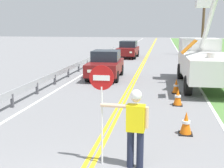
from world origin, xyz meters
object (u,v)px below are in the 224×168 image
at_px(flagger_worker, 135,124).
at_px(utility_bucket_truck, 203,60).
at_px(utility_pole_mid, 204,16).
at_px(traffic_cone_lead, 186,123).
at_px(traffic_cone_mid, 178,97).
at_px(stop_sign_paddle, 102,93).
at_px(oncoming_sedan_second, 128,50).
at_px(oncoming_sedan_nearest, 106,65).
at_px(traffic_cone_tail, 176,86).

bearing_deg(flagger_worker, utility_bucket_truck, 74.48).
bearing_deg(utility_pole_mid, utility_bucket_truck, -97.07).
xyz_separation_m(traffic_cone_lead, traffic_cone_mid, (-0.08, 3.18, 0.00)).
xyz_separation_m(flagger_worker, utility_pole_mid, (4.79, 26.38, 3.18)).
xyz_separation_m(utility_bucket_truck, traffic_cone_mid, (-1.52, -4.44, -1.06)).
xyz_separation_m(stop_sign_paddle, utility_bucket_truck, (3.52, 9.85, -0.31)).
relative_size(utility_bucket_truck, oncoming_sedan_second, 1.65).
bearing_deg(stop_sign_paddle, flagger_worker, -3.92).
xyz_separation_m(utility_bucket_truck, oncoming_sedan_nearest, (-5.63, 1.13, -0.57)).
bearing_deg(oncoming_sedan_nearest, utility_pole_mid, 63.42).
relative_size(flagger_worker, traffic_cone_lead, 2.61).
xyz_separation_m(oncoming_sedan_nearest, traffic_cone_tail, (4.14, -3.40, -0.50)).
height_order(utility_bucket_truck, traffic_cone_lead, utility_bucket_truck).
bearing_deg(traffic_cone_mid, traffic_cone_tail, 89.18).
distance_m(flagger_worker, utility_bucket_truck, 10.29).
xyz_separation_m(oncoming_sedan_nearest, traffic_cone_lead, (4.19, -8.75, -0.50)).
relative_size(traffic_cone_mid, traffic_cone_tail, 1.00).
distance_m(utility_pole_mid, traffic_cone_lead, 24.65).
relative_size(stop_sign_paddle, traffic_cone_tail, 3.33).
relative_size(flagger_worker, oncoming_sedan_nearest, 0.44).
distance_m(utility_bucket_truck, traffic_cone_tail, 2.92).
height_order(flagger_worker, oncoming_sedan_nearest, flagger_worker).
xyz_separation_m(flagger_worker, traffic_cone_lead, (1.31, 2.29, -0.71)).
height_order(flagger_worker, utility_pole_mid, utility_pole_mid).
bearing_deg(flagger_worker, traffic_cone_tail, 80.65).
bearing_deg(utility_pole_mid, traffic_cone_tail, -100.68).
height_order(stop_sign_paddle, utility_bucket_truck, utility_bucket_truck).
bearing_deg(traffic_cone_mid, oncoming_sedan_nearest, 126.42).
relative_size(oncoming_sedan_nearest, traffic_cone_mid, 5.94).
bearing_deg(traffic_cone_tail, oncoming_sedan_second, 105.28).
height_order(utility_pole_mid, traffic_cone_lead, utility_pole_mid).
relative_size(oncoming_sedan_nearest, traffic_cone_tail, 5.94).
xyz_separation_m(oncoming_sedan_second, traffic_cone_tail, (4.14, -15.17, -0.50)).
relative_size(oncoming_sedan_second, traffic_cone_tail, 5.93).
relative_size(flagger_worker, stop_sign_paddle, 0.78).
distance_m(utility_bucket_truck, traffic_cone_mid, 4.81).
relative_size(stop_sign_paddle, utility_pole_mid, 0.29).
bearing_deg(oncoming_sedan_second, oncoming_sedan_nearest, -89.98).
distance_m(stop_sign_paddle, utility_bucket_truck, 10.47).
bearing_deg(oncoming_sedan_nearest, flagger_worker, -75.36).
relative_size(stop_sign_paddle, oncoming_sedan_nearest, 0.56).
bearing_deg(utility_bucket_truck, traffic_cone_lead, -100.72).
xyz_separation_m(stop_sign_paddle, traffic_cone_lead, (2.07, 2.23, -1.37)).
bearing_deg(traffic_cone_lead, oncoming_sedan_second, 101.56).
relative_size(traffic_cone_lead, traffic_cone_mid, 1.00).
relative_size(stop_sign_paddle, traffic_cone_lead, 3.33).
bearing_deg(stop_sign_paddle, oncoming_sedan_second, 95.32).
height_order(utility_bucket_truck, traffic_cone_tail, utility_bucket_truck).
height_order(flagger_worker, oncoming_sedan_second, flagger_worker).
bearing_deg(oncoming_sedan_second, utility_bucket_truck, -66.39).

